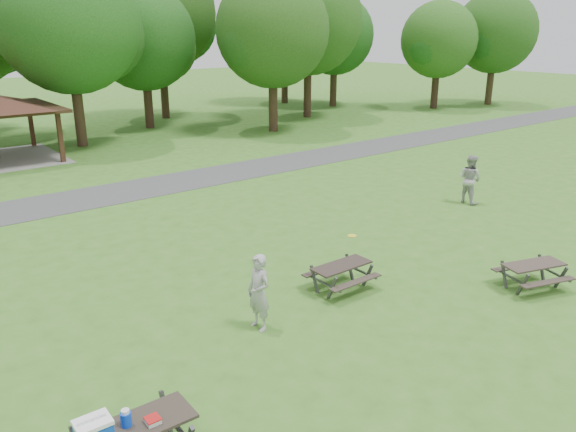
# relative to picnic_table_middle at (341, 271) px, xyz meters

# --- Properties ---
(ground) EXTENTS (160.00, 160.00, 0.00)m
(ground) POSITION_rel_picnic_table_middle_xyz_m (-0.69, -1.31, -0.54)
(ground) COLOR #356B1E
(ground) RESTS_ON ground
(asphalt_path) EXTENTS (120.00, 3.20, 0.02)m
(asphalt_path) POSITION_rel_picnic_table_middle_xyz_m (-0.69, 12.69, -0.53)
(asphalt_path) COLOR #3F4042
(asphalt_path) RESTS_ON ground
(tree_row_e) EXTENTS (8.40, 8.00, 11.02)m
(tree_row_e) POSITION_rel_picnic_table_middle_xyz_m (1.41, 23.72, 6.24)
(tree_row_e) COLOR #322116
(tree_row_e) RESTS_ON ground
(tree_row_f) EXTENTS (7.35, 7.00, 9.55)m
(tree_row_f) POSITION_rel_picnic_table_middle_xyz_m (7.40, 27.22, 5.30)
(tree_row_f) COLOR black
(tree_row_f) RESTS_ON ground
(tree_row_g) EXTENTS (7.77, 7.40, 10.25)m
(tree_row_g) POSITION_rel_picnic_table_middle_xyz_m (13.41, 20.72, 5.79)
(tree_row_g) COLOR black
(tree_row_g) RESTS_ON ground
(tree_row_h) EXTENTS (8.61, 8.20, 11.37)m
(tree_row_h) POSITION_rel_picnic_table_middle_xyz_m (19.42, 24.22, 6.49)
(tree_row_h) COLOR #301F15
(tree_row_h) RESTS_ON ground
(tree_row_i) EXTENTS (7.14, 6.80, 9.52)m
(tree_row_i) POSITION_rel_picnic_table_middle_xyz_m (25.40, 27.72, 5.37)
(tree_row_i) COLOR #301F15
(tree_row_i) RESTS_ON ground
(tree_row_j) EXTENTS (6.72, 6.40, 8.96)m
(tree_row_j) POSITION_rel_picnic_table_middle_xyz_m (31.39, 21.22, 5.02)
(tree_row_j) COLOR black
(tree_row_j) RESTS_ON ground
(tree_deep_c) EXTENTS (8.82, 8.40, 11.90)m
(tree_deep_c) POSITION_rel_picnic_table_middle_xyz_m (10.42, 30.72, 6.91)
(tree_deep_c) COLOR #311F16
(tree_deep_c) RESTS_ON ground
(tree_deep_d) EXTENTS (8.40, 8.00, 11.27)m
(tree_deep_d) POSITION_rel_picnic_table_middle_xyz_m (23.41, 32.22, 6.49)
(tree_deep_d) COLOR black
(tree_deep_d) RESTS_ON ground
(tree_flank_right) EXTENTS (7.56, 7.20, 9.97)m
(tree_flank_right) POSITION_rel_picnic_table_middle_xyz_m (37.40, 19.72, 5.62)
(tree_flank_right) COLOR #2F2214
(tree_flank_right) RESTS_ON ground
(picnic_table_middle) EXTENTS (1.69, 1.38, 0.73)m
(picnic_table_middle) POSITION_rel_picnic_table_middle_xyz_m (0.00, 0.00, 0.00)
(picnic_table_middle) COLOR black
(picnic_table_middle) RESTS_ON ground
(picnic_table_far) EXTENTS (2.00, 1.79, 0.72)m
(picnic_table_far) POSITION_rel_picnic_table_middle_xyz_m (4.09, -3.14, -0.00)
(picnic_table_far) COLOR #322924
(picnic_table_far) RESTS_ON ground
(frisbee_in_flight) EXTENTS (0.29, 0.29, 0.02)m
(frisbee_in_flight) POSITION_rel_picnic_table_middle_xyz_m (0.94, 0.58, 0.60)
(frisbee_in_flight) COLOR yellow
(frisbee_in_flight) RESTS_ON ground
(frisbee_thrower) EXTENTS (0.48, 0.69, 1.83)m
(frisbee_thrower) POSITION_rel_picnic_table_middle_xyz_m (-2.93, -0.32, 0.38)
(frisbee_thrower) COLOR #A2A2A5
(frisbee_thrower) RESTS_ON ground
(frisbee_catcher) EXTENTS (0.79, 0.98, 1.96)m
(frisbee_catcher) POSITION_rel_picnic_table_middle_xyz_m (9.45, 2.57, 0.44)
(frisbee_catcher) COLOR #AAAAAD
(frisbee_catcher) RESTS_ON ground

